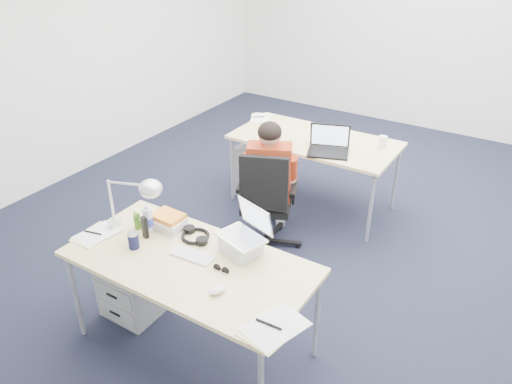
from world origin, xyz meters
TOP-DOWN VIEW (x-y plane):
  - floor at (0.00, 0.00)m, footprint 7.00×7.00m
  - room at (0.00, 0.00)m, footprint 6.02×7.02m
  - desk_near at (-0.15, -1.48)m, footprint 1.60×0.80m
  - desk_far at (-0.34, 0.71)m, footprint 1.60×0.80m
  - office_chair at (-0.34, -0.20)m, footprint 0.81×0.81m
  - seated_person at (-0.40, -0.05)m, footprint 0.56×0.72m
  - drawer_pedestal_near at (-0.75, -1.39)m, footprint 0.40×0.50m
  - drawer_pedestal_far at (-0.93, 0.69)m, footprint 0.40×0.50m
  - silver_laptop at (0.08, -1.24)m, footprint 0.36×0.31m
  - wireless_keyboard at (-0.16, -1.44)m, footprint 0.29×0.13m
  - computer_mouse at (0.19, -1.64)m, footprint 0.10×0.12m
  - headphones at (-0.27, -1.26)m, footprint 0.31×0.28m
  - can_koozie at (-0.54, -1.57)m, footprint 0.07×0.07m
  - water_bottle at (-0.59, -1.37)m, footprint 0.08×0.08m
  - bear_figurine at (-0.68, -1.38)m, footprint 0.08×0.07m
  - book_stack at (-0.51, -1.26)m, footprint 0.23×0.17m
  - cordless_phone at (-0.56, -1.44)m, footprint 0.05×0.04m
  - papers_left at (-0.87, -1.61)m, footprint 0.22×0.30m
  - papers_right at (0.60, -1.72)m, footprint 0.31×0.38m
  - sunglasses at (0.09, -1.47)m, footprint 0.12×0.06m
  - desk_lamp at (-0.68, -1.46)m, footprint 0.44×0.17m
  - dark_laptop at (-0.09, 0.46)m, footprint 0.47×0.46m
  - far_cup at (0.28, 0.86)m, footprint 0.09×0.09m
  - far_papers at (-1.09, 0.90)m, footprint 0.29×0.34m

SIDE VIEW (x-z plane):
  - floor at x=0.00m, z-range 0.00..0.00m
  - drawer_pedestal_near at x=-0.75m, z-range 0.00..0.55m
  - drawer_pedestal_far at x=-0.93m, z-range 0.00..0.55m
  - office_chair at x=-0.34m, z-range -0.21..0.77m
  - seated_person at x=-0.40m, z-range 0.00..1.18m
  - desk_near at x=-0.15m, z-range 0.32..1.05m
  - desk_far at x=-0.34m, z-range 0.32..1.05m
  - far_papers at x=-1.09m, z-range 0.73..0.74m
  - papers_left at x=-0.87m, z-range 0.73..0.74m
  - papers_right at x=0.60m, z-range 0.73..0.74m
  - wireless_keyboard at x=-0.16m, z-range 0.73..0.74m
  - sunglasses at x=0.09m, z-range 0.73..0.76m
  - computer_mouse at x=0.19m, z-range 0.73..0.77m
  - headphones at x=-0.27m, z-range 0.73..0.77m
  - book_stack at x=-0.51m, z-range 0.73..0.83m
  - far_cup at x=0.28m, z-range 0.73..0.84m
  - can_koozie at x=-0.54m, z-range 0.73..0.84m
  - bear_figurine at x=-0.68m, z-range 0.73..0.86m
  - cordless_phone at x=-0.56m, z-range 0.73..0.89m
  - water_bottle at x=-0.59m, z-range 0.73..0.94m
  - dark_laptop at x=-0.09m, z-range 0.73..1.00m
  - silver_laptop at x=0.08m, z-range 0.73..1.05m
  - desk_lamp at x=-0.68m, z-range 0.73..1.23m
  - room at x=0.00m, z-range 0.31..3.12m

